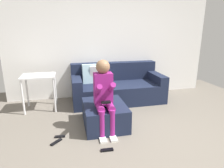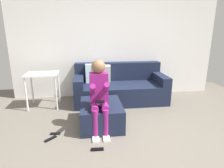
{
  "view_description": "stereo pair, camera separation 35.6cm",
  "coord_description": "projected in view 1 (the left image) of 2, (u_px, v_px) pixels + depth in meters",
  "views": [
    {
      "loc": [
        -1.03,
        -2.11,
        1.57
      ],
      "look_at": [
        -0.22,
        1.35,
        0.56
      ],
      "focal_mm": 30.77,
      "sensor_mm": 36.0,
      "label": 1
    },
    {
      "loc": [
        -0.68,
        -2.18,
        1.57
      ],
      "look_at": [
        -0.22,
        1.35,
        0.56
      ],
      "focal_mm": 30.77,
      "sensor_mm": 36.0,
      "label": 2
    }
  ],
  "objects": [
    {
      "name": "side_table",
      "position": [
        39.0,
        81.0,
        3.79
      ],
      "size": [
        0.63,
        0.49,
        0.72
      ],
      "color": "white",
      "rests_on": "ground_plane"
    },
    {
      "name": "remote_by_storage_bin",
      "position": [
        60.0,
        137.0,
        2.91
      ],
      "size": [
        0.16,
        0.06,
        0.02
      ],
      "primitive_type": "cube",
      "rotation": [
        0.0,
        0.0,
        -0.07
      ],
      "color": "black",
      "rests_on": "ground_plane"
    },
    {
      "name": "ottoman",
      "position": [
        105.0,
        115.0,
        3.24
      ],
      "size": [
        0.68,
        0.84,
        0.38
      ],
      "primitive_type": "cube",
      "color": "#192138",
      "rests_on": "ground_plane"
    },
    {
      "name": "ground_plane",
      "position": [
        150.0,
        149.0,
        2.63
      ],
      "size": [
        6.29,
        6.29,
        0.0
      ],
      "primitive_type": "plane",
      "color": "#6B6359"
    },
    {
      "name": "wall_back",
      "position": [
        111.0,
        40.0,
        4.54
      ],
      "size": [
        4.84,
        0.1,
        2.66
      ],
      "primitive_type": "cube",
      "color": "white",
      "rests_on": "ground_plane"
    },
    {
      "name": "couch_sectional",
      "position": [
        116.0,
        87.0,
        4.4
      ],
      "size": [
        2.01,
        0.95,
        0.84
      ],
      "color": "#192138",
      "rests_on": "ground_plane"
    },
    {
      "name": "remote_under_side_table",
      "position": [
        56.0,
        142.0,
        2.77
      ],
      "size": [
        0.17,
        0.17,
        0.02
      ],
      "primitive_type": "cube",
      "rotation": [
        0.0,
        0.0,
        0.78
      ],
      "color": "black",
      "rests_on": "ground_plane"
    },
    {
      "name": "remote_near_ottoman",
      "position": [
        107.0,
        150.0,
        2.59
      ],
      "size": [
        0.17,
        0.06,
        0.02
      ],
      "primitive_type": "cube",
      "rotation": [
        0.0,
        0.0,
        -0.04
      ],
      "color": "black",
      "rests_on": "ground_plane"
    },
    {
      "name": "person_seated",
      "position": [
        104.0,
        93.0,
        2.94
      ],
      "size": [
        0.29,
        0.56,
        1.14
      ],
      "color": "#8C1E72",
      "rests_on": "ground_plane"
    }
  ]
}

